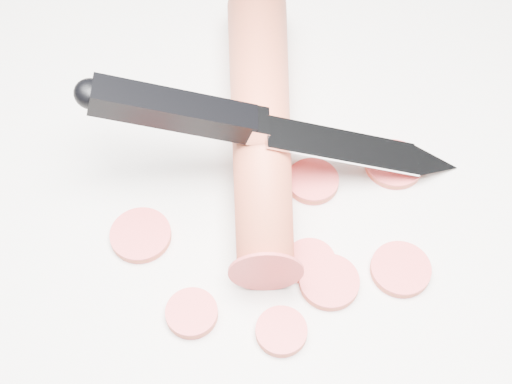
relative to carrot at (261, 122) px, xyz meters
name	(u,v)px	position (x,y,z in m)	size (l,w,h in m)	color
ground	(236,194)	(-0.03, -0.04, -0.02)	(2.40, 2.40, 0.00)	beige
carrot	(261,122)	(0.00, 0.00, 0.00)	(0.04, 0.04, 0.23)	#CE492D
carrot_slice_0	(141,235)	(-0.10, -0.05, -0.02)	(0.04, 0.04, 0.01)	#CE383A
carrot_slice_1	(310,262)	(0.00, -0.10, -0.02)	(0.03, 0.03, 0.01)	#CE383A
carrot_slice_2	(329,282)	(0.00, -0.12, -0.02)	(0.04, 0.04, 0.01)	#CE383A
carrot_slice_3	(401,269)	(0.05, -0.12, -0.02)	(0.04, 0.04, 0.01)	#CE383A
carrot_slice_4	(313,181)	(0.02, -0.04, -0.02)	(0.03, 0.03, 0.01)	#CE383A
carrot_slice_5	(192,313)	(-0.08, -0.11, -0.02)	(0.03, 0.03, 0.01)	#CE383A
carrot_slice_6	(281,331)	(-0.03, -0.14, -0.02)	(0.03, 0.03, 0.01)	#CE383A
carrot_slice_7	(394,164)	(0.08, -0.05, -0.02)	(0.04, 0.04, 0.01)	#CE383A
kitchen_knife	(280,127)	(0.00, -0.02, 0.02)	(0.24, 0.10, 0.09)	silver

